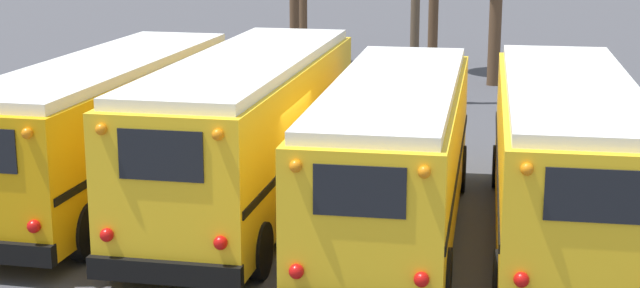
{
  "coord_description": "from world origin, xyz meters",
  "views": [
    {
      "loc": [
        4.08,
        -17.3,
        5.98
      ],
      "look_at": [
        0.0,
        0.66,
        1.56
      ],
      "focal_mm": 55.0,
      "sensor_mm": 36.0,
      "label": 1
    }
  ],
  "objects_px": {
    "school_bus_1": "(249,128)",
    "school_bus_3": "(566,155)",
    "school_bus_0": "(108,124)",
    "school_bus_2": "(394,153)"
  },
  "relations": [
    {
      "from": "school_bus_2",
      "to": "school_bus_3",
      "type": "xyz_separation_m",
      "value": [
        3.08,
        0.5,
        0.01
      ]
    },
    {
      "from": "school_bus_1",
      "to": "school_bus_2",
      "type": "distance_m",
      "value": 3.25
    },
    {
      "from": "school_bus_1",
      "to": "school_bus_2",
      "type": "relative_size",
      "value": 1.05
    },
    {
      "from": "school_bus_0",
      "to": "school_bus_2",
      "type": "xyz_separation_m",
      "value": [
        6.17,
        -1.12,
        -0.01
      ]
    },
    {
      "from": "school_bus_1",
      "to": "school_bus_3",
      "type": "height_order",
      "value": "school_bus_1"
    },
    {
      "from": "school_bus_1",
      "to": "school_bus_3",
      "type": "bearing_deg",
      "value": -4.76
    },
    {
      "from": "school_bus_0",
      "to": "school_bus_1",
      "type": "height_order",
      "value": "school_bus_1"
    },
    {
      "from": "school_bus_3",
      "to": "school_bus_1",
      "type": "bearing_deg",
      "value": 175.24
    },
    {
      "from": "school_bus_2",
      "to": "school_bus_3",
      "type": "bearing_deg",
      "value": 9.29
    },
    {
      "from": "school_bus_0",
      "to": "school_bus_2",
      "type": "distance_m",
      "value": 6.27
    }
  ]
}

